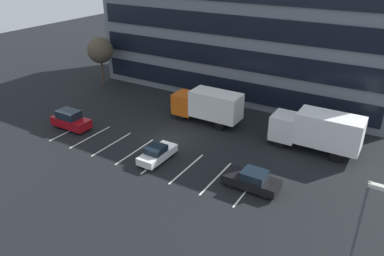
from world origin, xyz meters
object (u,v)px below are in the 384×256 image
box_truck_white (317,130)px  bare_tree (100,50)px  box_truck_orange (208,105)px  sedan_white (157,153)px  suv_maroon (70,120)px  street_light (363,223)px  sedan_black (252,180)px

box_truck_white → bare_tree: size_ratio=1.27×
box_truck_orange → box_truck_white: 11.42m
sedan_white → suv_maroon: (-11.40, 0.60, 0.26)m
suv_maroon → bare_tree: bare_tree is taller
box_truck_white → bare_tree: 29.88m
street_light → sedan_black: bearing=145.1°
sedan_black → suv_maroon: bearing=179.3°
box_truck_orange → sedan_white: (0.12, -9.21, -1.31)m
box_truck_orange → sedan_white: size_ratio=1.92×
bare_tree → box_truck_orange: bearing=-10.6°
box_truck_white → suv_maroon: box_truck_white is taller
box_truck_orange → bare_tree: bearing=169.4°
box_truck_orange → suv_maroon: box_truck_orange is taller
box_truck_orange → box_truck_white: (11.41, -0.30, 0.12)m
box_truck_white → street_light: size_ratio=1.21×
street_light → box_truck_white: bearing=111.5°
box_truck_white → suv_maroon: (-22.70, -8.31, -1.18)m
box_truck_orange → suv_maroon: (-11.29, -8.61, -1.06)m
sedan_white → street_light: street_light is taller
sedan_white → suv_maroon: 11.42m
suv_maroon → street_light: bearing=-11.9°
suv_maroon → bare_tree: 14.31m
street_light → bare_tree: (-35.15, 17.94, 0.39)m
bare_tree → suv_maroon: bearing=-60.3°
box_truck_white → sedan_white: bearing=-141.8°
sedan_white → sedan_black: bearing=2.3°
sedan_black → bare_tree: 29.88m
street_light → bare_tree: size_ratio=1.05×
box_truck_white → sedan_black: box_truck_white is taller
box_truck_white → suv_maroon: size_ratio=1.90×
box_truck_white → sedan_black: bearing=-106.7°
sedan_white → bare_tree: bearing=145.4°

